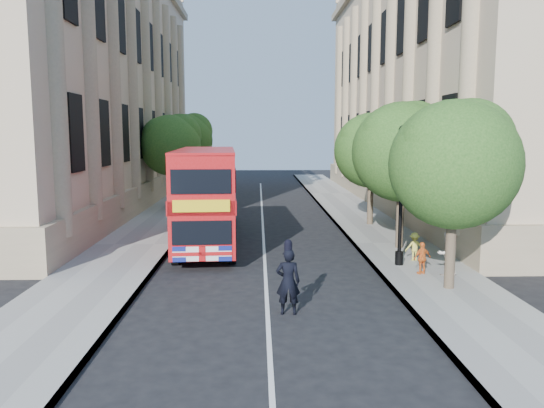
{
  "coord_description": "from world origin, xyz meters",
  "views": [
    {
      "loc": [
        -0.25,
        -13.18,
        4.97
      ],
      "look_at": [
        0.28,
        6.93,
        2.3
      ],
      "focal_mm": 35.0,
      "sensor_mm": 36.0,
      "label": 1
    }
  ],
  "objects": [
    {
      "name": "ground",
      "position": [
        0.0,
        0.0,
        0.0
      ],
      "size": [
        120.0,
        120.0,
        0.0
      ],
      "primitive_type": "plane",
      "color": "black",
      "rests_on": "ground"
    },
    {
      "name": "pavement_right",
      "position": [
        5.75,
        10.0,
        0.06
      ],
      "size": [
        3.5,
        80.0,
        0.12
      ],
      "primitive_type": "cube",
      "color": "gray",
      "rests_on": "ground"
    },
    {
      "name": "pavement_left",
      "position": [
        -5.75,
        10.0,
        0.06
      ],
      "size": [
        3.5,
        80.0,
        0.12
      ],
      "primitive_type": "cube",
      "color": "gray",
      "rests_on": "ground"
    },
    {
      "name": "building_right",
      "position": [
        13.8,
        24.0,
        9.0
      ],
      "size": [
        12.0,
        38.0,
        18.0
      ],
      "primitive_type": "cube",
      "color": "#C6AB89",
      "rests_on": "ground"
    },
    {
      "name": "building_left",
      "position": [
        -13.8,
        24.0,
        9.0
      ],
      "size": [
        12.0,
        38.0,
        18.0
      ],
      "primitive_type": "cube",
      "color": "#C6AB89",
      "rests_on": "ground"
    },
    {
      "name": "tree_right_near",
      "position": [
        5.84,
        3.03,
        4.25
      ],
      "size": [
        4.0,
        4.0,
        6.08
      ],
      "color": "#473828",
      "rests_on": "ground"
    },
    {
      "name": "tree_right_mid",
      "position": [
        5.84,
        9.03,
        4.45
      ],
      "size": [
        4.2,
        4.2,
        6.37
      ],
      "color": "#473828",
      "rests_on": "ground"
    },
    {
      "name": "tree_right_far",
      "position": [
        5.84,
        15.03,
        4.31
      ],
      "size": [
        4.0,
        4.0,
        6.15
      ],
      "color": "#473828",
      "rests_on": "ground"
    },
    {
      "name": "tree_left_far",
      "position": [
        -5.96,
        22.03,
        4.44
      ],
      "size": [
        4.0,
        4.0,
        6.3
      ],
      "color": "#473828",
      "rests_on": "ground"
    },
    {
      "name": "tree_left_back",
      "position": [
        -5.96,
        30.03,
        4.71
      ],
      "size": [
        4.2,
        4.2,
        6.65
      ],
      "color": "#473828",
      "rests_on": "ground"
    },
    {
      "name": "lamp_post",
      "position": [
        5.0,
        6.0,
        2.51
      ],
      "size": [
        0.32,
        0.32,
        5.16
      ],
      "color": "black",
      "rests_on": "pavement_right"
    },
    {
      "name": "double_decker_bus",
      "position": [
        -2.51,
        9.93,
        2.33
      ],
      "size": [
        2.94,
        9.26,
        4.22
      ],
      "rotation": [
        0.0,
        0.0,
        0.06
      ],
      "color": "#AF0C0E",
      "rests_on": "ground"
    },
    {
      "name": "box_van",
      "position": [
        -2.59,
        14.15,
        1.43
      ],
      "size": [
        2.47,
        5.26,
        2.92
      ],
      "rotation": [
        0.0,
        0.0,
        0.08
      ],
      "color": "black",
      "rests_on": "ground"
    },
    {
      "name": "police_constable",
      "position": [
        0.57,
        1.0,
        0.92
      ],
      "size": [
        0.69,
        0.46,
        1.85
      ],
      "primitive_type": "imported",
      "rotation": [
        0.0,
        0.0,
        3.11
      ],
      "color": "black",
      "rests_on": "ground"
    },
    {
      "name": "woman_pedestrian",
      "position": [
        6.23,
        4.48,
        0.89
      ],
      "size": [
        0.9,
        0.8,
        1.53
      ],
      "primitive_type": "imported",
      "rotation": [
        0.0,
        0.0,
        3.49
      ],
      "color": "white",
      "rests_on": "pavement_right"
    },
    {
      "name": "child_a",
      "position": [
        5.45,
        4.66,
        0.69
      ],
      "size": [
        0.72,
        0.48,
        1.13
      ],
      "primitive_type": "imported",
      "rotation": [
        0.0,
        0.0,
        3.47
      ],
      "color": "orange",
      "rests_on": "pavement_right"
    },
    {
      "name": "child_b",
      "position": [
        5.76,
        6.67,
        0.66
      ],
      "size": [
        0.73,
        0.45,
        1.08
      ],
      "primitive_type": "imported",
      "rotation": [
        0.0,
        0.0,
        3.21
      ],
      "color": "#DED24B",
      "rests_on": "pavement_right"
    }
  ]
}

